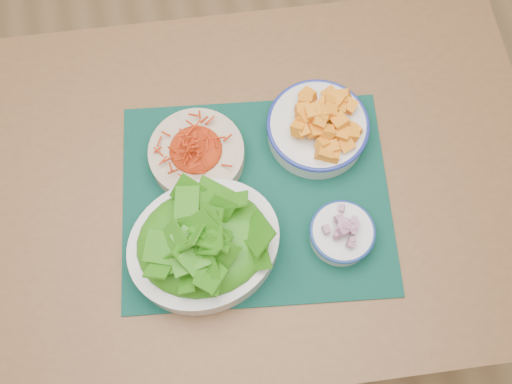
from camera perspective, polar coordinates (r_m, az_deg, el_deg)
ground at (r=1.89m, az=-10.47°, el=-3.16°), size 4.00×4.00×0.00m
table at (r=1.20m, az=-1.30°, el=-0.71°), size 1.25×0.90×0.75m
placemat at (r=1.09m, az=0.00°, el=-0.59°), size 0.57×0.49×0.00m
carrot_bowl at (r=1.09m, az=-5.99°, el=3.99°), size 0.22×0.22×0.07m
squash_bowl at (r=1.11m, az=6.23°, el=6.73°), size 0.22×0.22×0.10m
lettuce_bowl at (r=1.01m, az=-5.27°, el=-5.05°), size 0.32×0.28×0.12m
onion_bowl at (r=1.05m, az=8.61°, el=-4.01°), size 0.13×0.13×0.06m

